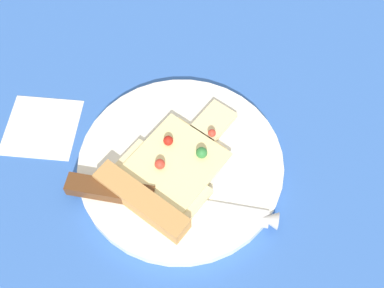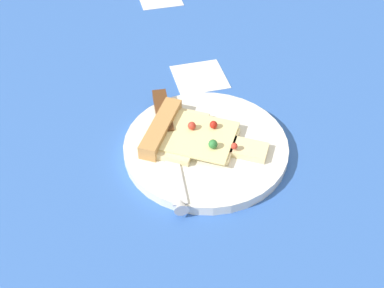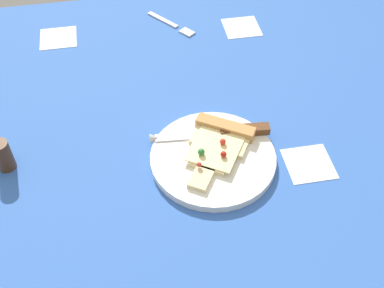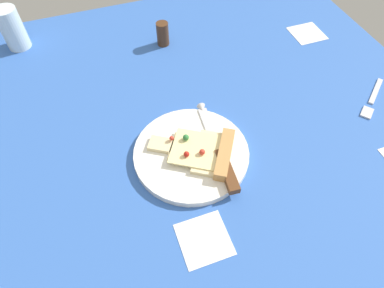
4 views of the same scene
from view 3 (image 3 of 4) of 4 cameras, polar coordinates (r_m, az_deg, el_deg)
ground_plane at (r=98.33cm, az=0.77°, el=-1.78°), size 122.98×122.98×3.00cm
plate at (r=95.52cm, az=2.45°, el=-1.68°), size 24.40×24.40×1.60cm
pizza_slice at (r=95.96cm, az=3.01°, el=0.02°), size 15.82×18.89×2.63cm
knife at (r=98.42cm, az=3.49°, el=1.36°), size 24.09×4.09×2.45cm
pepper_shaker at (r=99.24cm, az=-21.05°, el=-1.25°), size 3.36×3.36×6.58cm
fork at (r=130.75cm, az=-2.24°, el=13.71°), size 10.97×13.07×0.80cm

